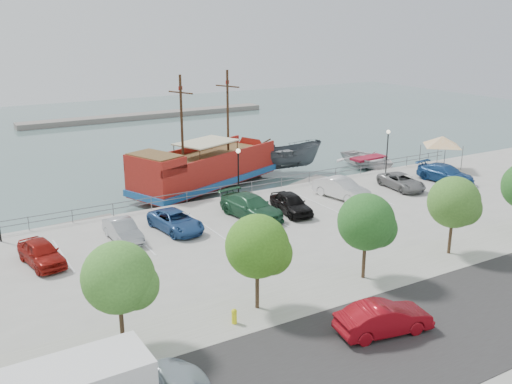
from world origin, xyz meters
TOP-DOWN VIEW (x-y plane):
  - ground at (0.00, 0.00)m, footprint 160.00×160.00m
  - street at (0.00, -16.00)m, footprint 100.00×8.00m
  - sidewalk at (0.00, -10.00)m, footprint 100.00×4.00m
  - seawall_railing at (0.00, 7.80)m, footprint 50.00×0.06m
  - far_shore at (10.00, 55.00)m, footprint 40.00×3.00m
  - pirate_ship at (1.71, 14.26)m, footprint 17.93×10.83m
  - patrol_boat at (10.05, 14.91)m, footprint 8.21×5.03m
  - speedboat at (18.84, 12.14)m, footprint 5.36×7.23m
  - dock_west at (-12.57, 9.20)m, footprint 6.40×2.38m
  - dock_mid at (8.48, 9.20)m, footprint 7.60×4.70m
  - dock_east at (17.41, 9.20)m, footprint 6.41×3.06m
  - canopy_tent at (21.92, 5.21)m, footprint 5.01×5.01m
  - street_sedan at (-4.14, -15.06)m, footprint 4.83×2.41m
  - fire_hydrant at (-9.76, -10.80)m, footprint 0.28×0.28m
  - lamp_post_mid at (0.00, 6.50)m, footprint 0.36×0.36m
  - lamp_post_right at (16.00, 6.50)m, footprint 0.36×0.36m
  - tree_b at (-14.85, -10.07)m, footprint 3.30×3.20m
  - tree_c at (-7.85, -10.07)m, footprint 3.30×3.20m
  - tree_d at (-0.85, -10.07)m, footprint 3.30×3.20m
  - tree_e at (6.15, -10.07)m, footprint 3.30×3.20m
  - parked_car_a at (-16.35, 1.25)m, footprint 2.49×4.65m
  - parked_car_b at (-10.93, 2.57)m, footprint 1.65×4.33m
  - parked_car_c at (-7.15, 2.55)m, footprint 2.91×5.21m
  - parked_car_d at (-1.26, 2.26)m, footprint 3.18×6.06m
  - parked_car_e at (1.83, 1.57)m, footprint 2.33×4.74m
  - parked_car_f at (7.53, 2.64)m, footprint 2.64×5.28m
  - parked_car_g at (13.76, 2.15)m, footprint 2.65×4.95m
  - parked_car_h at (18.79, 1.77)m, footprint 2.86×5.63m

SIDE VIEW (x-z plane):
  - ground at x=0.00m, z-range -1.00..-1.00m
  - dock_east at x=17.41m, z-range -1.00..-0.65m
  - dock_west at x=-12.57m, z-range -1.00..-0.64m
  - dock_mid at x=8.48m, z-range -1.00..-0.58m
  - far_shore at x=10.00m, z-range -1.00..-0.20m
  - speedboat at x=18.84m, z-range -1.00..0.44m
  - street at x=0.00m, z-range -0.01..0.03m
  - sidewalk at x=0.00m, z-range -0.01..0.04m
  - fire_hydrant at x=-9.76m, z-range 0.04..0.84m
  - patrol_boat at x=10.05m, z-range -1.00..1.98m
  - seawall_railing at x=0.00m, z-range 0.03..1.03m
  - parked_car_g at x=13.76m, z-range 0.00..1.32m
  - parked_car_c at x=-7.15m, z-range 0.00..1.38m
  - parked_car_b at x=-10.93m, z-range 0.00..1.41m
  - parked_car_a at x=-16.35m, z-range 0.00..1.50m
  - street_sedan at x=-4.14m, z-range 0.00..1.52m
  - parked_car_e at x=1.83m, z-range 0.00..1.56m
  - parked_car_h at x=18.79m, z-range 0.00..1.57m
  - parked_car_f at x=7.53m, z-range 0.00..1.66m
  - parked_car_d at x=-1.26m, z-range 0.00..1.68m
  - pirate_ship at x=1.71m, z-range -4.71..6.45m
  - lamp_post_mid at x=0.00m, z-range 0.80..5.08m
  - lamp_post_right at x=16.00m, z-range 0.80..5.08m
  - tree_b at x=-14.85m, z-range 0.80..5.80m
  - tree_c at x=-7.85m, z-range 0.80..5.80m
  - tree_d at x=-0.85m, z-range 0.80..5.80m
  - tree_e at x=6.15m, z-range 0.80..5.80m
  - canopy_tent at x=21.92m, z-range 1.41..5.21m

